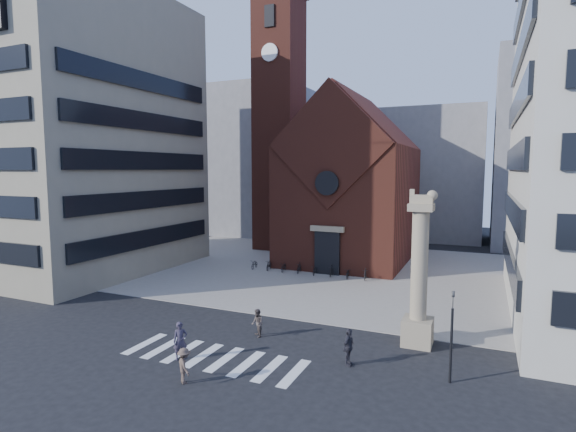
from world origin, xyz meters
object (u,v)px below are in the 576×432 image
at_px(traffic_light, 452,334).
at_px(pedestrian_1, 257,323).
at_px(pedestrian_0, 180,341).
at_px(scooter_0, 255,264).
at_px(lion_column, 419,284).
at_px(pedestrian_2, 348,347).

distance_m(traffic_light, pedestrian_1, 10.91).
distance_m(pedestrian_0, pedestrian_1, 4.87).
bearing_deg(pedestrian_0, scooter_0, 65.47).
relative_size(lion_column, pedestrian_0, 4.43).
bearing_deg(traffic_light, lion_column, 116.46).
bearing_deg(pedestrian_2, pedestrian_0, 116.16).
relative_size(traffic_light, scooter_0, 2.61).
bearing_deg(pedestrian_2, pedestrian_1, 82.35).
bearing_deg(traffic_light, scooter_0, 138.13).
height_order(pedestrian_1, pedestrian_2, pedestrian_2).
height_order(traffic_light, pedestrian_2, traffic_light).
height_order(pedestrian_2, scooter_0, pedestrian_2).
bearing_deg(pedestrian_1, lion_column, 64.88).
distance_m(lion_column, pedestrian_2, 5.56).
xyz_separation_m(pedestrian_0, pedestrian_2, (8.11, 2.77, -0.04)).
distance_m(traffic_light, pedestrian_2, 4.97).
xyz_separation_m(lion_column, scooter_0, (-17.30, 13.29, -2.97)).
bearing_deg(lion_column, pedestrian_1, -163.89).
height_order(lion_column, pedestrian_0, lion_column).
distance_m(lion_column, pedestrian_1, 9.45).
relative_size(lion_column, pedestrian_2, 4.61).
xyz_separation_m(traffic_light, pedestrian_1, (-10.71, 1.48, -1.47)).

